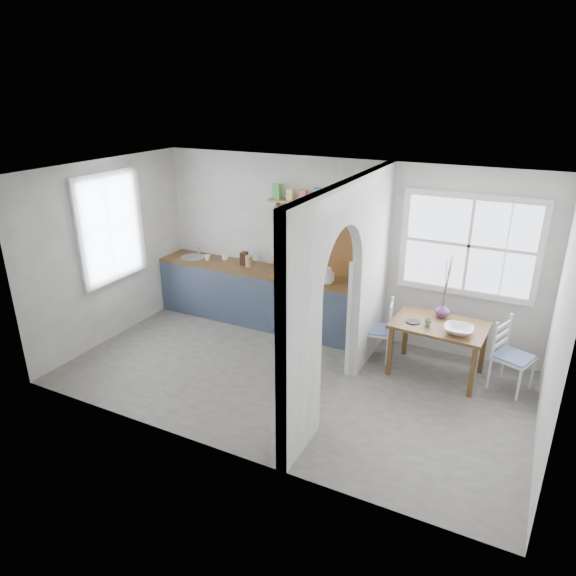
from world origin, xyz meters
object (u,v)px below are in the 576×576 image
at_px(kettle, 328,275).
at_px(vase, 443,310).
at_px(chair_left, 377,329).
at_px(dining_table, 437,349).
at_px(chair_right, 514,356).

bearing_deg(kettle, vase, 8.86).
bearing_deg(chair_left, dining_table, 72.65).
distance_m(chair_right, vase, 1.01).
relative_size(chair_left, chair_right, 0.95).
height_order(dining_table, chair_left, chair_left).
relative_size(chair_left, vase, 4.42).
height_order(chair_right, kettle, kettle).
xyz_separation_m(chair_left, vase, (0.81, 0.15, 0.39)).
distance_m(dining_table, chair_left, 0.84).
bearing_deg(chair_left, kettle, -115.63).
relative_size(chair_left, kettle, 3.83).
xyz_separation_m(chair_right, vase, (-0.92, 0.18, 0.36)).
xyz_separation_m(dining_table, vase, (-0.02, 0.23, 0.46)).
bearing_deg(vase, chair_left, -169.33).
xyz_separation_m(chair_right, kettle, (-2.55, 0.22, 0.56)).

